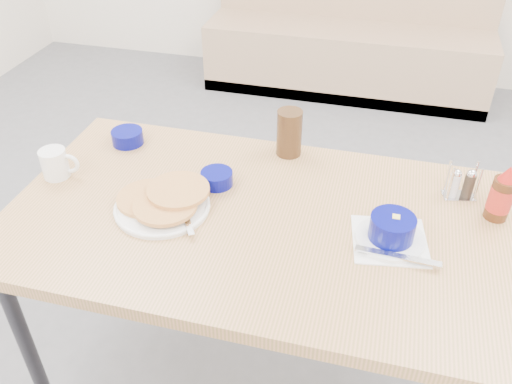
% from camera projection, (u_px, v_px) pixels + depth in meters
% --- Properties ---
extents(booth_bench, '(1.90, 0.56, 1.22)m').
position_uv_depth(booth_bench, '(349.00, 38.00, 3.72)').
color(booth_bench, tan).
rests_on(booth_bench, ground).
extents(dining_table, '(1.40, 0.80, 0.76)m').
position_uv_depth(dining_table, '(257.00, 233.00, 1.54)').
color(dining_table, tan).
rests_on(dining_table, ground).
extents(pancake_plate, '(0.27, 0.27, 0.05)m').
position_uv_depth(pancake_plate, '(163.00, 202.00, 1.52)').
color(pancake_plate, white).
rests_on(pancake_plate, dining_table).
extents(coffee_mug, '(0.12, 0.08, 0.09)m').
position_uv_depth(coffee_mug, '(56.00, 163.00, 1.63)').
color(coffee_mug, white).
rests_on(coffee_mug, dining_table).
extents(grits_setting, '(0.24, 0.22, 0.08)m').
position_uv_depth(grits_setting, '(391.00, 232.00, 1.40)').
color(grits_setting, white).
rests_on(grits_setting, dining_table).
extents(creamer_bowl, '(0.10, 0.10, 0.05)m').
position_uv_depth(creamer_bowl, '(127.00, 137.00, 1.80)').
color(creamer_bowl, '#040868').
rests_on(creamer_bowl, dining_table).
extents(butter_bowl, '(0.10, 0.10, 0.04)m').
position_uv_depth(butter_bowl, '(217.00, 178.00, 1.61)').
color(butter_bowl, '#040868').
rests_on(butter_bowl, dining_table).
extents(amber_tumbler, '(0.10, 0.10, 0.15)m').
position_uv_depth(amber_tumbler, '(289.00, 133.00, 1.72)').
color(amber_tumbler, '#3C2613').
rests_on(amber_tumbler, dining_table).
extents(condiment_caddy, '(0.10, 0.07, 0.11)m').
position_uv_depth(condiment_caddy, '(461.00, 186.00, 1.55)').
color(condiment_caddy, silver).
rests_on(condiment_caddy, dining_table).
extents(syrup_bottle, '(0.06, 0.06, 0.17)m').
position_uv_depth(syrup_bottle, '(501.00, 196.00, 1.46)').
color(syrup_bottle, '#47230F').
rests_on(syrup_bottle, dining_table).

